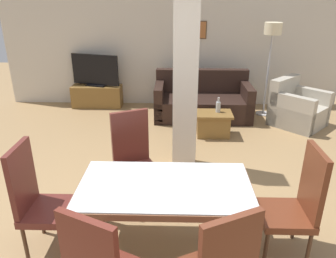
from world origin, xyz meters
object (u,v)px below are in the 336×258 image
at_px(armchair, 297,110).
at_px(tv_screen, 95,71).
at_px(bottle, 218,107).
at_px(floor_lamp, 272,38).
at_px(dining_chair_far_left, 134,157).
at_px(coffee_table, 213,124).
at_px(dining_chair_head_left, 38,198).
at_px(dining_table, 165,199).
at_px(tv_stand, 97,96).
at_px(sofa, 202,102).
at_px(dining_chair_head_right, 297,202).

relative_size(armchair, tv_screen, 1.14).
distance_m(bottle, floor_lamp, 1.82).
height_order(dining_chair_far_left, armchair, dining_chair_far_left).
xyz_separation_m(coffee_table, floor_lamp, (1.15, 1.11, 1.31)).
bearing_deg(floor_lamp, dining_chair_head_left, -128.14).
height_order(dining_chair_head_left, tv_screen, tv_screen).
distance_m(dining_table, tv_stand, 4.60).
height_order(dining_chair_far_left, floor_lamp, floor_lamp).
bearing_deg(floor_lamp, bottle, -135.20).
bearing_deg(dining_table, coffee_table, 75.29).
bearing_deg(dining_chair_far_left, sofa, -134.08).
bearing_deg(bottle, armchair, 18.13).
height_order(dining_chair_head_right, sofa, dining_chair_head_right).
bearing_deg(tv_screen, floor_lamp, -171.07).
height_order(coffee_table, tv_screen, tv_screen).
height_order(dining_table, coffee_table, dining_table).
relative_size(coffee_table, bottle, 2.45).
xyz_separation_m(bottle, tv_stand, (-2.44, 1.46, -0.28)).
height_order(dining_chair_head_left, tv_stand, dining_chair_head_left).
bearing_deg(dining_chair_head_left, dining_table, 90.00).
distance_m(dining_table, sofa, 3.78).
height_order(dining_chair_far_left, tv_stand, dining_chair_far_left).
bearing_deg(sofa, bottle, 102.88).
bearing_deg(armchair, coffee_table, -26.33).
relative_size(dining_chair_head_right, tv_stand, 1.03).
distance_m(dining_chair_head_left, tv_stand, 4.32).
distance_m(armchair, tv_screen, 4.11).
xyz_separation_m(coffee_table, tv_screen, (-2.37, 1.51, 0.58)).
bearing_deg(bottle, tv_screen, 149.18).
relative_size(dining_chair_head_left, bottle, 4.27).
bearing_deg(dining_chair_far_left, bottle, -146.11).
relative_size(armchair, coffee_table, 1.87).
height_order(dining_chair_far_left, bottle, dining_chair_far_left).
bearing_deg(sofa, dining_chair_far_left, 71.06).
relative_size(dining_chair_head_left, tv_stand, 1.03).
relative_size(dining_table, sofa, 0.84).
xyz_separation_m(dining_chair_head_right, tv_stand, (-2.83, 4.29, -0.33)).
bearing_deg(dining_chair_head_left, dining_chair_head_right, 90.00).
distance_m(coffee_table, tv_screen, 2.87).
bearing_deg(armchair, bottle, -27.12).
xyz_separation_m(dining_table, coffee_table, (0.73, 2.78, -0.36)).
distance_m(dining_chair_head_left, coffee_table, 3.39).
relative_size(dining_table, tv_screen, 1.52).
xyz_separation_m(dining_chair_head_left, bottle, (1.98, 2.83, -0.05)).
bearing_deg(dining_chair_head_right, dining_chair_head_left, 90.00).
relative_size(sofa, armchair, 1.59).
bearing_deg(tv_stand, sofa, -14.09).
height_order(coffee_table, bottle, bottle).
xyz_separation_m(dining_chair_head_left, tv_stand, (-0.46, 4.29, -0.33)).
bearing_deg(armchair, sofa, -58.13).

